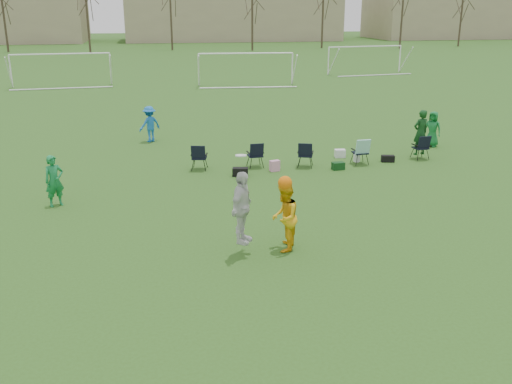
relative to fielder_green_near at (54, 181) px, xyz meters
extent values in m
plane|color=#2D541A|center=(6.40, -4.89, -0.79)|extent=(260.00, 260.00, 0.00)
imported|color=#157B3D|center=(0.00, 0.00, 0.00)|extent=(0.69, 0.60, 1.58)
imported|color=blue|center=(2.89, 8.36, 0.01)|extent=(1.19, 1.05, 1.60)
imported|color=#136C2E|center=(14.93, 5.20, -0.02)|extent=(0.87, 0.88, 1.53)
imported|color=silver|center=(5.00, -4.63, 0.43)|extent=(0.91, 1.12, 1.78)
imported|color=#F3B114|center=(6.08, -4.50, 0.07)|extent=(0.90, 1.01, 1.72)
sphere|color=orange|center=(6.08, -4.50, 0.96)|extent=(0.34, 0.34, 0.34)
cylinder|color=white|center=(4.98, -4.67, 1.73)|extent=(0.27, 0.27, 0.04)
imported|color=#103C16|center=(13.47, 3.39, 0.26)|extent=(0.74, 0.57, 1.80)
cube|color=black|center=(6.02, 2.18, -0.64)|extent=(0.60, 0.40, 0.30)
cube|color=pink|center=(7.37, 2.58, -0.59)|extent=(0.39, 0.30, 0.40)
cube|color=#0F3A15|center=(9.75, 2.35, -0.65)|extent=(0.47, 0.32, 0.28)
cube|color=white|center=(10.40, 4.09, -0.63)|extent=(0.45, 0.35, 0.32)
cylinder|color=white|center=(10.83, 3.32, -0.64)|extent=(0.26, 0.26, 0.30)
cube|color=black|center=(12.02, 3.07, -0.66)|extent=(0.54, 0.36, 0.26)
cube|color=black|center=(4.66, 3.31, -0.31)|extent=(0.72, 0.72, 0.96)
cube|color=black|center=(6.77, 3.27, -0.31)|extent=(0.64, 0.64, 0.96)
cube|color=black|center=(8.64, 2.96, -0.31)|extent=(0.77, 0.77, 0.96)
cube|color=black|center=(10.82, 2.98, -0.31)|extent=(0.64, 0.64, 0.96)
cube|color=black|center=(13.47, 3.29, -0.31)|extent=(0.66, 0.66, 0.96)
cylinder|color=white|center=(-7.24, 28.79, 0.41)|extent=(0.12, 0.12, 2.40)
cylinder|color=white|center=(0.03, 29.43, 0.41)|extent=(0.12, 0.12, 2.40)
cylinder|color=white|center=(-3.60, 29.11, 1.61)|extent=(7.28, 0.76, 0.12)
cylinder|color=white|center=(6.75, 27.36, 0.41)|extent=(0.12, 0.12, 2.40)
cylinder|color=white|center=(14.04, 26.86, 0.41)|extent=(0.12, 0.12, 2.40)
cylinder|color=white|center=(10.40, 27.11, 1.61)|extent=(7.29, 0.63, 0.12)
cylinder|color=white|center=(18.78, 32.60, 0.41)|extent=(0.12, 0.12, 2.40)
cylinder|color=white|center=(26.01, 33.62, 0.41)|extent=(0.12, 0.12, 2.40)
cylinder|color=white|center=(22.40, 33.11, 1.61)|extent=(7.25, 1.13, 0.12)
cylinder|color=#382B21|center=(-15.60, 66.61, 3.71)|extent=(0.28, 0.28, 9.00)
cylinder|color=#382B21|center=(-4.60, 63.61, 4.31)|extent=(0.28, 0.28, 10.20)
cylinder|color=#382B21|center=(6.40, 66.61, 4.91)|extent=(0.28, 0.28, 11.40)
cylinder|color=#382B21|center=(17.40, 63.61, 3.71)|extent=(0.28, 0.28, 9.00)
cylinder|color=#382B21|center=(28.40, 66.61, 4.31)|extent=(0.28, 0.28, 10.20)
cylinder|color=#382B21|center=(39.40, 63.61, 4.91)|extent=(0.28, 0.28, 11.40)
cylinder|color=#382B21|center=(50.40, 66.61, 3.71)|extent=(0.28, 0.28, 9.00)
cube|color=tan|center=(18.40, 91.11, 4.71)|extent=(38.00, 16.00, 11.00)
cube|color=tan|center=(61.40, 91.11, 5.71)|extent=(30.00, 16.00, 13.00)
camera|label=1|loc=(3.01, -17.28, 4.99)|focal=40.00mm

